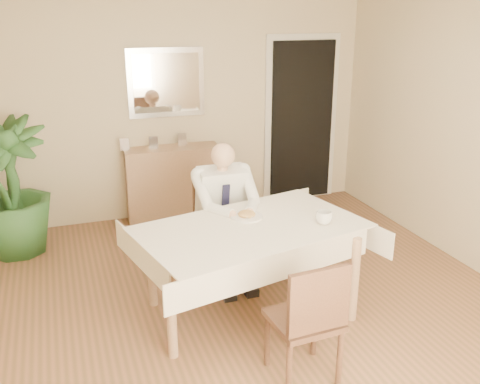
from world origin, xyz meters
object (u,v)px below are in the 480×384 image
object	(u,v)px
potted_palm	(10,188)
dining_table	(251,236)
coffee_mug	(324,218)
chair_far	(218,218)
seated_man	(227,208)
sideboard	(173,183)
chair_near	(310,317)

from	to	relation	value
potted_palm	dining_table	bearing A→B (deg)	-45.60
dining_table	coffee_mug	world-z (taller)	coffee_mug
chair_far	coffee_mug	world-z (taller)	chair_far
dining_table	potted_palm	world-z (taller)	potted_palm
chair_far	seated_man	world-z (taller)	seated_man
seated_man	sideboard	bearing A→B (deg)	94.26
potted_palm	sideboard	bearing A→B (deg)	12.25
sideboard	chair_near	bearing A→B (deg)	-83.63
dining_table	chair_far	distance (m)	0.90
sideboard	chair_far	bearing A→B (deg)	-81.58
seated_man	chair_far	bearing A→B (deg)	90.00
chair_near	dining_table	bearing A→B (deg)	89.69
chair_near	seated_man	distance (m)	1.54
coffee_mug	sideboard	world-z (taller)	coffee_mug
chair_near	coffee_mug	bearing A→B (deg)	54.21
coffee_mug	dining_table	bearing A→B (deg)	165.58
seated_man	chair_near	bearing A→B (deg)	-88.12
chair_far	chair_near	world-z (taller)	chair_near
chair_far	sideboard	size ratio (longest dim) A/B	0.81
dining_table	coffee_mug	bearing A→B (deg)	-27.13
chair_far	potted_palm	world-z (taller)	potted_palm
chair_far	coffee_mug	bearing A→B (deg)	-65.26
sideboard	potted_palm	bearing A→B (deg)	-164.49
dining_table	chair_near	distance (m)	0.95
coffee_mug	potted_palm	world-z (taller)	potted_palm
chair_far	potted_palm	xyz separation A→B (m)	(-1.81, 0.97, 0.19)
dining_table	seated_man	bearing A→B (deg)	77.29
coffee_mug	sideboard	bearing A→B (deg)	105.91
chair_far	chair_near	distance (m)	1.81
chair_far	sideboard	bearing A→B (deg)	91.50
seated_man	sideboard	size ratio (longest dim) A/B	1.17
chair_near	chair_far	bearing A→B (deg)	88.20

